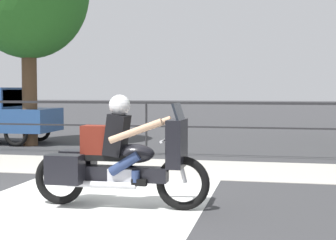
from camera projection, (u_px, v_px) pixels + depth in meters
The scene contains 5 objects.
ground_plane at pixel (59, 203), 7.28m from camera, with size 120.00×120.00×0.00m, color #38383A.
sidewalk_band at pixel (126, 167), 10.60m from camera, with size 44.00×2.40×0.01m, color #B7B2A8.
crosswalk_band at pixel (82, 207), 7.00m from camera, with size 3.28×6.00×0.01m, color silver.
fence_railing at pixel (146, 113), 12.19m from camera, with size 36.00×0.05×1.31m.
motorcycle at pixel (118, 158), 6.97m from camera, with size 2.47×0.76×1.53m.
Camera 1 is at (2.97, -6.73, 1.62)m, focal length 55.00 mm.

